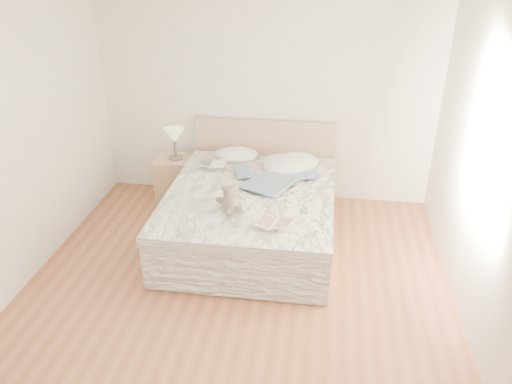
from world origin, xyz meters
TOP-DOWN VIEW (x-y plane):
  - floor at (0.00, 0.00)m, footprint 4.00×4.50m
  - wall_back at (0.00, 2.25)m, footprint 4.00×0.02m
  - wall_right at (2.00, 0.00)m, footprint 0.02×4.50m
  - window at (1.99, 0.30)m, footprint 0.02×1.30m
  - bed at (0.00, 1.19)m, footprint 1.72×2.14m
  - nightstand at (-1.05, 1.92)m, footprint 0.47×0.43m
  - table_lamp at (-1.04, 1.91)m, footprint 0.31×0.31m
  - pillow_left at (-0.31, 1.95)m, footprint 0.55×0.40m
  - pillow_middle at (0.30, 1.82)m, footprint 0.56×0.41m
  - pillow_right at (0.37, 1.77)m, footprint 0.82×0.77m
  - blouse at (0.20, 1.31)m, footprint 0.92×0.94m
  - photo_book at (-0.53, 1.66)m, footprint 0.34×0.25m
  - childrens_book at (0.33, 0.44)m, footprint 0.38×0.30m
  - teddy_bear at (-0.12, 0.65)m, footprint 0.32×0.37m

SIDE VIEW (x-z plane):
  - floor at x=0.00m, z-range 0.00..0.00m
  - nightstand at x=-1.05m, z-range 0.00..0.56m
  - bed at x=0.00m, z-range -0.19..0.81m
  - blouse at x=0.20m, z-range 0.62..0.64m
  - photo_book at x=-0.53m, z-range 0.62..0.64m
  - childrens_book at x=0.33m, z-range 0.62..0.64m
  - pillow_left at x=-0.31m, z-range 0.56..0.72m
  - pillow_middle at x=0.30m, z-range 0.56..0.72m
  - pillow_right at x=0.37m, z-range 0.54..0.74m
  - teddy_bear at x=-0.12m, z-range 0.57..0.73m
  - table_lamp at x=-1.04m, z-range 0.64..1.02m
  - wall_back at x=0.00m, z-range 0.00..2.70m
  - wall_right at x=2.00m, z-range 0.00..2.70m
  - window at x=1.99m, z-range 0.90..2.00m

